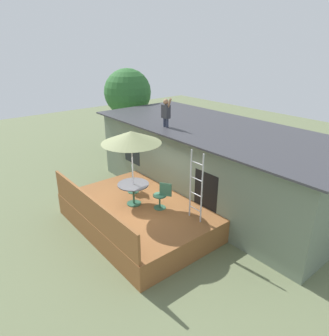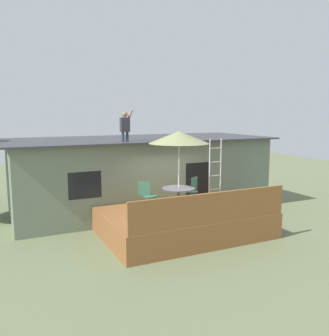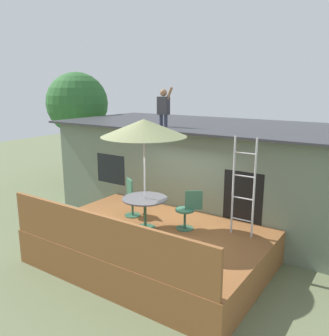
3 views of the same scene
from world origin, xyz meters
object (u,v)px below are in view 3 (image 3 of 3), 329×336
Objects in this scene: patio_chair_right at (188,210)px; patio_table at (145,205)px; patio_umbrella at (144,128)px; patio_chair_left at (131,198)px; person_figure at (164,105)px; step_ladder at (243,187)px; backyard_tree at (77,104)px.

patio_table is at bearing 0.00° from patio_chair_right.
patio_umbrella reaches higher than patio_chair_right.
patio_chair_right is (1.66, 0.02, 0.00)m from patio_chair_left.
patio_chair_right is (1.80, -1.66, -2.26)m from person_figure.
patio_umbrella is 1.15× the size of step_ladder.
patio_chair_left is (-0.83, 0.52, -0.13)m from patio_table.
patio_table is 8.23m from backyard_tree.
person_figure is 1.21× the size of patio_chair_left.
patio_chair_right is at bearing -42.64° from person_figure.
backyard_tree is at bearing -59.44° from patio_chair_right.
patio_umbrella is 2.29× the size of person_figure.
person_figure is 3.33m from patio_chair_right.
patio_chair_left is (0.14, -1.68, -2.26)m from person_figure.
patio_umbrella is at bearing -32.24° from backyard_tree.
person_figure is 1.21× the size of patio_chair_right.
person_figure reaches higher than step_ladder.
person_figure is (-2.96, 1.28, 1.61)m from step_ladder.
backyard_tree is (-6.77, 4.27, 1.91)m from patio_table.
patio_table is 1.13× the size of patio_chair_left.
step_ladder is at bearing -20.89° from backyard_tree.
patio_table is 1.00m from patio_chair_right.
step_ladder is at bearing 40.39° from patio_chair_left.
step_ladder is 9.47m from backyard_tree.
patio_table is 2.25m from step_ladder.
patio_umbrella is 8.00m from backyard_tree.
backyard_tree is at bearing 159.11° from step_ladder.
backyard_tree reaches higher than patio_chair_left.
patio_umbrella reaches higher than patio_chair_left.
patio_chair_left is 1.00× the size of patio_chair_right.
patio_chair_right is at bearing -161.60° from step_ladder.
patio_table is 0.23× the size of backyard_tree.
step_ladder is at bearing 165.07° from patio_chair_right.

